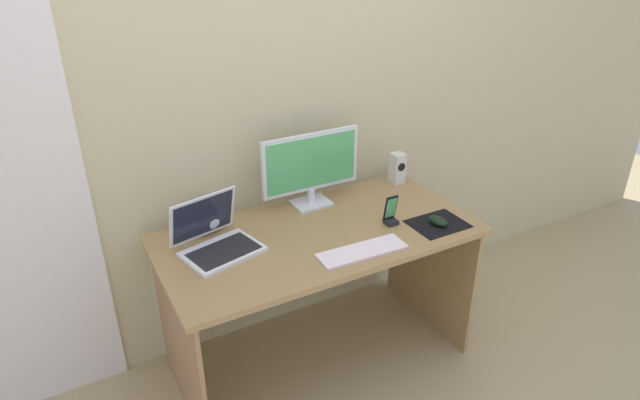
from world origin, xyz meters
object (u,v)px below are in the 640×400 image
object	(u,v)px
monitor	(311,167)
phone_in_dock	(391,214)
keyboard_external	(362,251)
speaker_right	(397,168)
laptop	(216,240)
mouse	(438,221)
fishbowl	(205,214)

from	to	relation	value
monitor	phone_in_dock	distance (m)	0.44
keyboard_external	phone_in_dock	bearing A→B (deg)	33.03
speaker_right	phone_in_dock	size ratio (longest dim) A/B	1.16
laptop	keyboard_external	xyz separation A→B (m)	(0.52, -0.31, -0.04)
speaker_right	mouse	distance (m)	0.48
mouse	keyboard_external	bearing A→B (deg)	175.95
keyboard_external	phone_in_dock	distance (m)	0.29
laptop	keyboard_external	bearing A→B (deg)	-30.88
monitor	fishbowl	bearing A→B (deg)	179.21
monitor	keyboard_external	world-z (taller)	monitor
keyboard_external	phone_in_dock	size ratio (longest dim) A/B	2.77
fishbowl	phone_in_dock	size ratio (longest dim) A/B	1.17
speaker_right	phone_in_dock	bearing A→B (deg)	-129.61
mouse	phone_in_dock	xyz separation A→B (m)	(-0.18, 0.12, 0.03)
mouse	phone_in_dock	world-z (taller)	phone_in_dock
monitor	speaker_right	bearing A→B (deg)	0.92
monitor	keyboard_external	xyz separation A→B (m)	(-0.02, -0.49, -0.19)
fishbowl	phone_in_dock	bearing A→B (deg)	-24.93
laptop	phone_in_dock	xyz separation A→B (m)	(0.77, -0.17, 0.00)
speaker_right	mouse	world-z (taller)	speaker_right
phone_in_dock	mouse	bearing A→B (deg)	-32.82
mouse	speaker_right	bearing A→B (deg)	68.88
speaker_right	laptop	xyz separation A→B (m)	(-1.06, -0.18, -0.03)
monitor	mouse	distance (m)	0.64
monitor	fishbowl	distance (m)	0.54
speaker_right	fishbowl	size ratio (longest dim) A/B	1.00
laptop	fishbowl	xyz separation A→B (m)	(0.02, 0.18, 0.03)
fishbowl	keyboard_external	xyz separation A→B (m)	(0.51, -0.50, -0.07)
laptop	keyboard_external	world-z (taller)	laptop
monitor	speaker_right	world-z (taller)	monitor
laptop	monitor	bearing A→B (deg)	17.86
fishbowl	mouse	xyz separation A→B (m)	(0.93, -0.47, -0.06)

